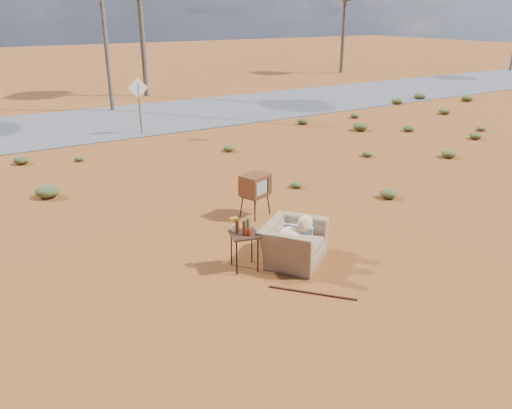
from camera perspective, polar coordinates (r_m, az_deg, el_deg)
ground at (r=9.41m, az=3.34°, el=-7.59°), size 140.00×140.00×0.00m
highway at (r=22.69m, az=-19.08°, el=8.64°), size 140.00×7.00×0.04m
armchair at (r=9.64m, az=4.39°, el=-3.62°), size 1.54×1.55×1.05m
tv_unit at (r=11.55m, az=-0.09°, el=2.18°), size 0.77×0.69×1.02m
side_table at (r=9.18m, az=-1.60°, el=-3.13°), size 0.62×0.62×1.02m
rusty_bar at (r=8.74m, az=6.45°, el=-9.99°), size 1.05×1.17×0.04m
road_sign at (r=19.98m, az=-13.26°, el=11.99°), size 0.78×0.06×2.19m
utility_pole_center at (r=25.15m, az=-17.04°, el=19.53°), size 1.40×0.20×8.00m
scrub_patch at (r=12.60m, az=-11.32°, el=0.42°), size 17.49×8.07×0.33m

